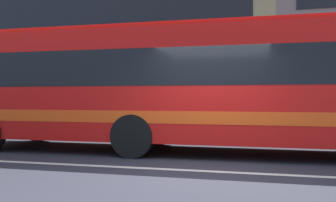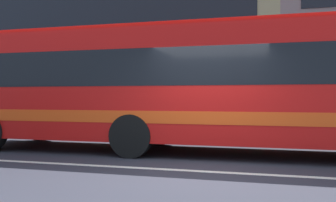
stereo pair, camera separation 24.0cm
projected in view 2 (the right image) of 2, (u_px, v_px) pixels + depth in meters
ground_plane at (200, 171)px, 6.86m from camera, size 160.00×160.00×0.00m
lane_centre_line at (200, 171)px, 6.86m from camera, size 60.00×0.16×0.01m
hedge_row_far at (307, 127)px, 11.82m from camera, size 12.73×1.10×0.87m
apartment_block_left at (78, 40)px, 24.72m from camera, size 25.95×9.13×10.54m
transit_bus at (173, 84)px, 9.31m from camera, size 11.25×2.60×3.12m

